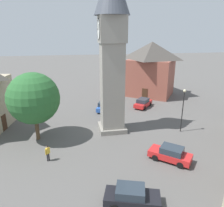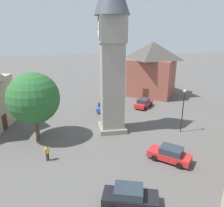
{
  "view_description": "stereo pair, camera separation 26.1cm",
  "coord_description": "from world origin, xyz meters",
  "px_view_note": "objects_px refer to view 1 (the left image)",
  "views": [
    {
      "loc": [
        -25.55,
        4.57,
        12.24
      ],
      "look_at": [
        0.0,
        0.0,
        3.63
      ],
      "focal_mm": 34.66,
      "sensor_mm": 36.0,
      "label": 1
    },
    {
      "loc": [
        -25.6,
        4.31,
        12.24
      ],
      "look_at": [
        0.0,
        0.0,
        3.63
      ],
      "focal_mm": 34.66,
      "sensor_mm": 36.0,
      "label": 2
    }
  ],
  "objects_px": {
    "car_silver_kerb": "(132,196)",
    "tree": "(34,98)",
    "pedestrian": "(48,152)",
    "lamp_post": "(183,104)",
    "car_blue_kerb": "(170,154)",
    "car_white_side": "(143,103)",
    "car_red_corner": "(104,106)",
    "clock_tower": "(112,37)",
    "building_terrace_right": "(151,68)"
  },
  "relations": [
    {
      "from": "building_terrace_right",
      "to": "lamp_post",
      "type": "xyz_separation_m",
      "value": [
        -17.38,
        2.01,
        -1.67
      ]
    },
    {
      "from": "car_silver_kerb",
      "to": "clock_tower",
      "type": "bearing_deg",
      "value": -3.78
    },
    {
      "from": "car_blue_kerb",
      "to": "car_white_side",
      "type": "xyz_separation_m",
      "value": [
        16.02,
        -2.35,
        0.0
      ]
    },
    {
      "from": "car_blue_kerb",
      "to": "building_terrace_right",
      "type": "xyz_separation_m",
      "value": [
        23.38,
        -6.17,
        4.6
      ]
    },
    {
      "from": "tree",
      "to": "building_terrace_right",
      "type": "xyz_separation_m",
      "value": [
        16.3,
        -19.81,
        0.25
      ]
    },
    {
      "from": "clock_tower",
      "to": "car_white_side",
      "type": "xyz_separation_m",
      "value": [
        7.91,
        -6.79,
        -10.91
      ]
    },
    {
      "from": "car_red_corner",
      "to": "pedestrian",
      "type": "height_order",
      "value": "pedestrian"
    },
    {
      "from": "car_blue_kerb",
      "to": "tree",
      "type": "distance_m",
      "value": 15.96
    },
    {
      "from": "car_white_side",
      "to": "building_terrace_right",
      "type": "distance_m",
      "value": 9.48
    },
    {
      "from": "car_silver_kerb",
      "to": "building_terrace_right",
      "type": "distance_m",
      "value": 30.94
    },
    {
      "from": "pedestrian",
      "to": "tree",
      "type": "xyz_separation_m",
      "value": [
        4.98,
        1.66,
        4.1
      ]
    },
    {
      "from": "clock_tower",
      "to": "car_blue_kerb",
      "type": "height_order",
      "value": "clock_tower"
    },
    {
      "from": "building_terrace_right",
      "to": "clock_tower",
      "type": "bearing_deg",
      "value": 145.19
    },
    {
      "from": "car_white_side",
      "to": "pedestrian",
      "type": "relative_size",
      "value": 2.49
    },
    {
      "from": "car_blue_kerb",
      "to": "tree",
      "type": "bearing_deg",
      "value": 62.56
    },
    {
      "from": "tree",
      "to": "lamp_post",
      "type": "distance_m",
      "value": 17.89
    },
    {
      "from": "car_red_corner",
      "to": "tree",
      "type": "relative_size",
      "value": 0.55
    },
    {
      "from": "tree",
      "to": "car_silver_kerb",
      "type": "bearing_deg",
      "value": -145.39
    },
    {
      "from": "car_white_side",
      "to": "lamp_post",
      "type": "relative_size",
      "value": 0.75
    },
    {
      "from": "car_silver_kerb",
      "to": "building_terrace_right",
      "type": "bearing_deg",
      "value": -22.04
    },
    {
      "from": "pedestrian",
      "to": "building_terrace_right",
      "type": "bearing_deg",
      "value": -40.46
    },
    {
      "from": "car_red_corner",
      "to": "pedestrian",
      "type": "xyz_separation_m",
      "value": [
        -13.53,
        7.59,
        0.25
      ]
    },
    {
      "from": "car_silver_kerb",
      "to": "tree",
      "type": "height_order",
      "value": "tree"
    },
    {
      "from": "car_blue_kerb",
      "to": "pedestrian",
      "type": "xyz_separation_m",
      "value": [
        2.1,
        11.97,
        0.25
      ]
    },
    {
      "from": "car_white_side",
      "to": "building_terrace_right",
      "type": "xyz_separation_m",
      "value": [
        7.36,
        -3.82,
        4.6
      ]
    },
    {
      "from": "pedestrian",
      "to": "tree",
      "type": "bearing_deg",
      "value": 18.45
    },
    {
      "from": "lamp_post",
      "to": "tree",
      "type": "bearing_deg",
      "value": 86.53
    },
    {
      "from": "tree",
      "to": "lamp_post",
      "type": "height_order",
      "value": "tree"
    },
    {
      "from": "clock_tower",
      "to": "lamp_post",
      "type": "height_order",
      "value": "clock_tower"
    },
    {
      "from": "car_blue_kerb",
      "to": "building_terrace_right",
      "type": "bearing_deg",
      "value": -14.79
    },
    {
      "from": "car_blue_kerb",
      "to": "car_white_side",
      "type": "distance_m",
      "value": 16.19
    },
    {
      "from": "clock_tower",
      "to": "lamp_post",
      "type": "distance_m",
      "value": 11.92
    },
    {
      "from": "car_silver_kerb",
      "to": "lamp_post",
      "type": "height_order",
      "value": "lamp_post"
    },
    {
      "from": "car_silver_kerb",
      "to": "tree",
      "type": "bearing_deg",
      "value": 34.61
    },
    {
      "from": "car_silver_kerb",
      "to": "pedestrian",
      "type": "relative_size",
      "value": 2.63
    },
    {
      "from": "pedestrian",
      "to": "lamp_post",
      "type": "xyz_separation_m",
      "value": [
        3.9,
        -16.14,
        2.69
      ]
    },
    {
      "from": "car_silver_kerb",
      "to": "car_white_side",
      "type": "distance_m",
      "value": 22.36
    },
    {
      "from": "car_red_corner",
      "to": "lamp_post",
      "type": "relative_size",
      "value": 0.79
    },
    {
      "from": "pedestrian",
      "to": "lamp_post",
      "type": "distance_m",
      "value": 16.82
    },
    {
      "from": "car_white_side",
      "to": "tree",
      "type": "height_order",
      "value": "tree"
    },
    {
      "from": "car_white_side",
      "to": "lamp_post",
      "type": "bearing_deg",
      "value": -169.74
    },
    {
      "from": "clock_tower",
      "to": "car_red_corner",
      "type": "relative_size",
      "value": 4.48
    },
    {
      "from": "car_blue_kerb",
      "to": "pedestrian",
      "type": "distance_m",
      "value": 12.16
    },
    {
      "from": "building_terrace_right",
      "to": "car_silver_kerb",
      "type": "bearing_deg",
      "value": 157.96
    },
    {
      "from": "clock_tower",
      "to": "car_white_side",
      "type": "bearing_deg",
      "value": -40.64
    },
    {
      "from": "car_white_side",
      "to": "pedestrian",
      "type": "height_order",
      "value": "pedestrian"
    },
    {
      "from": "car_white_side",
      "to": "lamp_post",
      "type": "height_order",
      "value": "lamp_post"
    },
    {
      "from": "car_red_corner",
      "to": "tree",
      "type": "distance_m",
      "value": 13.33
    },
    {
      "from": "lamp_post",
      "to": "car_red_corner",
      "type": "bearing_deg",
      "value": 41.6
    },
    {
      "from": "car_blue_kerb",
      "to": "pedestrian",
      "type": "bearing_deg",
      "value": 80.04
    }
  ]
}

